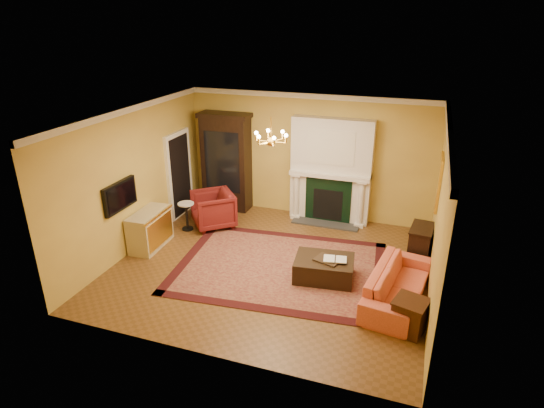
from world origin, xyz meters
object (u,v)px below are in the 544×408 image
at_px(commode, 150,229).
at_px(end_table, 409,317).
at_px(console_table, 420,246).
at_px(leather_ottoman, 324,268).
at_px(wingback_armchair, 213,208).
at_px(pedestal_table, 187,214).
at_px(china_cabinet, 227,164).
at_px(coral_sofa, 398,280).

relative_size(commode, end_table, 2.00).
distance_m(console_table, leather_ottoman, 2.06).
bearing_deg(wingback_armchair, leather_ottoman, 24.33).
distance_m(pedestal_table, commode, 1.05).
height_order(china_cabinet, console_table, china_cabinet).
distance_m(china_cabinet, wingback_armchair, 1.38).
distance_m(wingback_armchair, console_table, 4.69).
distance_m(coral_sofa, console_table, 1.49).
bearing_deg(commode, china_cabinet, 72.63).
height_order(wingback_armchair, commode, wingback_armchair).
distance_m(end_table, leather_ottoman, 1.95).
xyz_separation_m(china_cabinet, console_table, (4.83, -1.42, -0.79)).
bearing_deg(commode, coral_sofa, -6.07).
xyz_separation_m(pedestal_table, leather_ottoman, (3.50, -1.06, -0.17)).
bearing_deg(china_cabinet, wingback_armchair, -83.12).
bearing_deg(pedestal_table, leather_ottoman, -16.86).
bearing_deg(end_table, china_cabinet, 142.19).
bearing_deg(commode, wingback_armchair, 56.53).
bearing_deg(pedestal_table, china_cabinet, 77.43).
relative_size(console_table, leather_ottoman, 0.71).
height_order(end_table, leather_ottoman, end_table).
bearing_deg(end_table, coral_sofa, 106.88).
distance_m(wingback_armchair, coral_sofa, 4.70).
height_order(coral_sofa, leather_ottoman, coral_sofa).
xyz_separation_m(wingback_armchair, pedestal_table, (-0.49, -0.38, -0.08)).
height_order(china_cabinet, coral_sofa, china_cabinet).
bearing_deg(coral_sofa, leather_ottoman, 87.02).
height_order(pedestal_table, leather_ottoman, pedestal_table).
xyz_separation_m(coral_sofa, leather_ottoman, (-1.37, 0.27, -0.19)).
distance_m(commode, leather_ottoman, 3.84).
xyz_separation_m(commode, end_table, (5.45, -1.15, -0.13)).
bearing_deg(leather_ottoman, commode, 172.31).
xyz_separation_m(china_cabinet, leather_ottoman, (3.15, -2.61, -0.96)).
bearing_deg(console_table, end_table, -85.28).
bearing_deg(wingback_armchair, coral_sofa, 28.56).
relative_size(wingback_armchair, coral_sofa, 0.44).
bearing_deg(coral_sofa, pedestal_table, 82.97).
height_order(wingback_armchair, coral_sofa, wingback_armchair).
relative_size(china_cabinet, wingback_armchair, 2.53).
bearing_deg(coral_sofa, china_cabinet, 65.73).
distance_m(pedestal_table, end_table, 5.55).
relative_size(china_cabinet, pedestal_table, 3.54).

